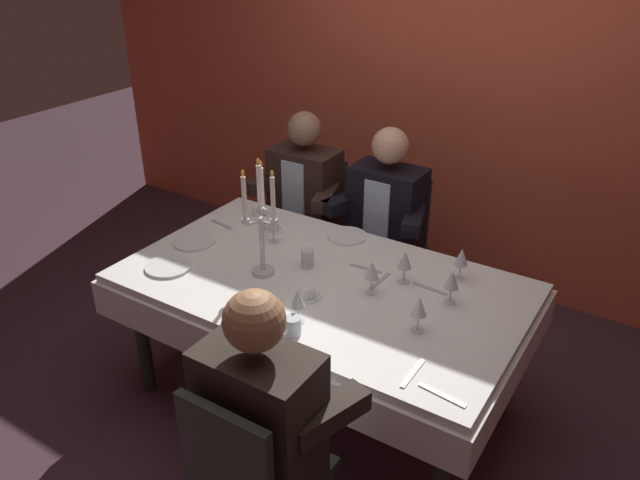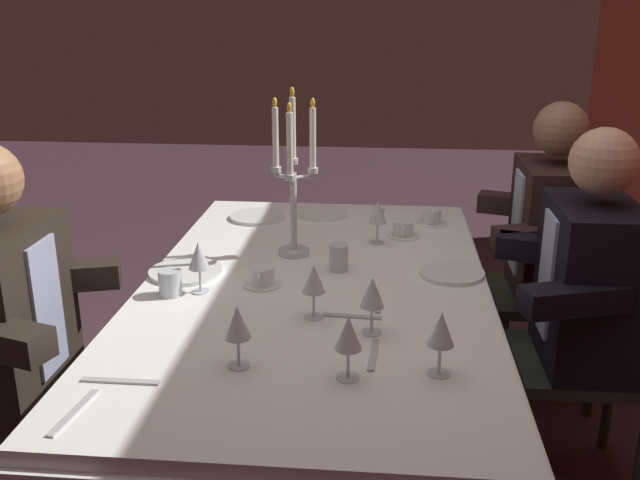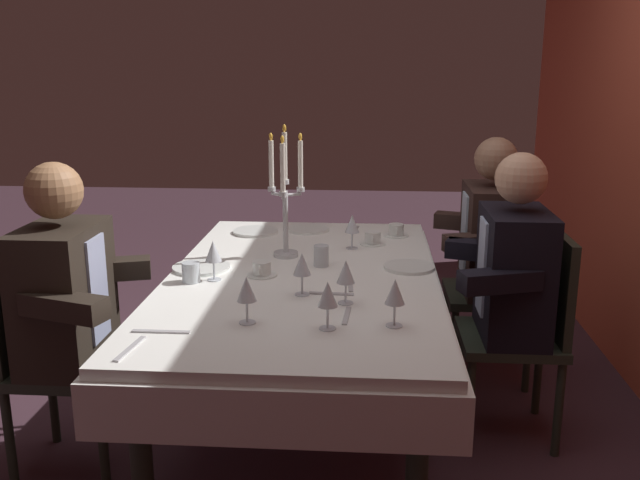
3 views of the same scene
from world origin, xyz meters
name	(u,v)px [view 2 (image 2 of 3)]	position (x,y,z in m)	size (l,w,h in m)	color
ground_plane	(315,478)	(0.00, 0.00, 0.00)	(12.00, 12.00, 0.00)	#3F2831
dining_table	(315,317)	(0.00, 0.00, 0.62)	(1.94, 1.14, 0.74)	white
candelabra	(293,182)	(-0.27, -0.10, 1.00)	(0.15, 0.17, 0.59)	silver
dinner_plate_0	(186,272)	(-0.05, -0.43, 0.75)	(0.24, 0.24, 0.01)	white
dinner_plate_1	(257,217)	(-0.70, -0.31, 0.75)	(0.23, 0.23, 0.01)	white
dinner_plate_2	(322,213)	(-0.77, -0.05, 0.75)	(0.22, 0.22, 0.01)	white
dinner_plate_3	(452,273)	(-0.12, 0.44, 0.75)	(0.22, 0.22, 0.01)	white
wine_glass_0	(199,257)	(0.10, -0.35, 0.85)	(0.07, 0.07, 0.16)	silver
wine_glass_1	(378,213)	(-0.42, 0.19, 0.86)	(0.07, 0.07, 0.16)	silver
wine_glass_2	(348,335)	(0.59, 0.14, 0.85)	(0.07, 0.07, 0.16)	silver
wine_glass_3	(237,324)	(0.56, -0.13, 0.85)	(0.07, 0.07, 0.16)	silver
wine_glass_4	(372,294)	(0.34, 0.19, 0.85)	(0.07, 0.07, 0.16)	silver
wine_glass_5	(314,280)	(0.26, 0.02, 0.86)	(0.07, 0.07, 0.16)	silver
wine_glass_6	(441,331)	(0.55, 0.36, 0.86)	(0.07, 0.07, 0.16)	silver
water_tumbler_0	(170,283)	(0.13, -0.43, 0.78)	(0.07, 0.07, 0.08)	silver
water_tumbler_1	(339,257)	(-0.13, 0.07, 0.79)	(0.06, 0.06, 0.09)	silver
coffee_cup_0	(432,218)	(-0.68, 0.41, 0.77)	(0.13, 0.12, 0.06)	white
coffee_cup_1	(403,230)	(-0.51, 0.29, 0.77)	(0.13, 0.12, 0.06)	white
coffee_cup_2	(262,278)	(0.03, -0.16, 0.77)	(0.13, 0.12, 0.06)	white
fork_0	(352,316)	(0.25, 0.13, 0.74)	(0.17, 0.02, 0.01)	#B7B7BC
knife_1	(120,381)	(0.66, -0.40, 0.74)	(0.19, 0.02, 0.01)	#B7B7BC
spoon_2	(373,355)	(0.47, 0.20, 0.74)	(0.17, 0.02, 0.01)	#B7B7BC
knife_3	(74,412)	(0.80, -0.45, 0.74)	(0.19, 0.02, 0.01)	#B7B7BC
fork_4	(377,301)	(0.13, 0.20, 0.74)	(0.17, 0.02, 0.01)	#B7B7BC
fork_5	(380,215)	(-0.79, 0.20, 0.74)	(0.17, 0.02, 0.01)	#B7B7BC
seated_diner_0	(552,229)	(-0.68, 0.89, 0.74)	(0.63, 0.48, 1.24)	#272E24
seated_diner_1	(590,283)	(-0.10, 0.89, 0.74)	(0.63, 0.48, 1.24)	#272E24
seated_diner_2	(2,313)	(0.30, -0.89, 0.74)	(0.63, 0.48, 1.24)	#272E24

